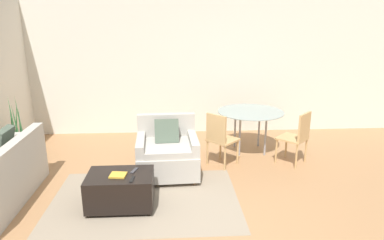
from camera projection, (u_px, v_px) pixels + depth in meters
ground_plane at (187, 234)px, 3.87m from camera, size 20.00×20.00×0.00m
wall_back at (179, 68)px, 7.05m from camera, size 12.00×0.06×2.75m
area_rug at (145, 200)px, 4.61m from camera, size 2.49×1.74×0.01m
armchair at (167, 153)px, 5.28m from camera, size 0.95×0.92×0.89m
ottoman at (121, 189)px, 4.38m from camera, size 0.83×0.58×0.45m
book_stack at (118, 175)px, 4.28m from camera, size 0.22×0.20×0.02m
tv_remote_primary at (134, 170)px, 4.43m from camera, size 0.10×0.17×0.01m
tv_remote_secondary at (132, 179)px, 4.18m from camera, size 0.06×0.17×0.01m
potted_plant at (19, 148)px, 5.77m from camera, size 0.37×0.37×1.18m
dining_table at (251, 115)px, 6.15m from camera, size 1.18×1.18×0.75m
dining_chair_near_left at (220, 136)px, 5.54m from camera, size 0.59×0.59×0.90m
dining_chair_near_right at (298, 135)px, 5.62m from camera, size 0.59×0.59×0.90m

